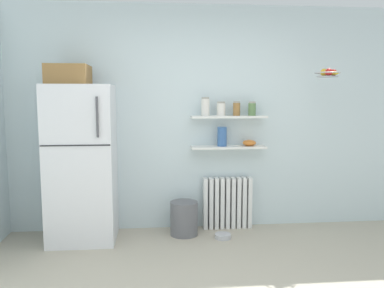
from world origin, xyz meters
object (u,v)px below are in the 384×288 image
at_px(storage_jar_1, 221,109).
at_px(shelf_bowl, 249,143).
at_px(storage_jar_2, 237,109).
at_px(storage_jar_3, 252,109).
at_px(refrigerator, 81,160).
at_px(vase, 222,137).
at_px(hanging_fruit_basket, 328,73).
at_px(storage_jar_0, 205,107).
at_px(pet_food_bowl, 223,236).
at_px(trash_bin, 184,218).
at_px(radiator, 227,203).

height_order(storage_jar_1, shelf_bowl, storage_jar_1).
bearing_deg(storage_jar_2, storage_jar_3, -0.00).
height_order(refrigerator, storage_jar_1, refrigerator).
relative_size(vase, hanging_fruit_basket, 0.81).
bearing_deg(storage_jar_0, pet_food_bowl, -63.59).
height_order(vase, trash_bin, vase).
bearing_deg(vase, storage_jar_0, 180.00).
relative_size(storage_jar_1, vase, 0.73).
bearing_deg(pet_food_bowl, storage_jar_0, 116.41).
height_order(radiator, storage_jar_3, storage_jar_3).
distance_m(radiator, storage_jar_1, 1.12).
xyz_separation_m(radiator, storage_jar_2, (0.09, -0.03, 1.12)).
xyz_separation_m(radiator, storage_jar_1, (-0.09, -0.03, 1.11)).
distance_m(refrigerator, pet_food_bowl, 1.75).
bearing_deg(storage_jar_0, refrigerator, -171.62).
relative_size(storage_jar_2, hanging_fruit_basket, 0.60).
distance_m(radiator, pet_food_bowl, 0.46).
height_order(shelf_bowl, hanging_fruit_basket, hanging_fruit_basket).
distance_m(radiator, storage_jar_3, 1.15).
bearing_deg(storage_jar_0, storage_jar_3, -0.00).
height_order(storage_jar_1, vase, storage_jar_1).
bearing_deg(storage_jar_3, storage_jar_1, 180.00).
bearing_deg(storage_jar_0, hanging_fruit_basket, -14.03).
distance_m(storage_jar_1, storage_jar_2, 0.18).
xyz_separation_m(storage_jar_2, storage_jar_3, (0.18, -0.00, -0.00)).
relative_size(storage_jar_0, trash_bin, 0.56).
distance_m(storage_jar_3, pet_food_bowl, 1.48).
height_order(radiator, shelf_bowl, shelf_bowl).
bearing_deg(radiator, trash_bin, -160.19).
height_order(storage_jar_1, hanging_fruit_basket, hanging_fruit_basket).
height_order(storage_jar_0, vase, storage_jar_0).
xyz_separation_m(storage_jar_3, hanging_fruit_basket, (0.75, -0.32, 0.39)).
distance_m(storage_jar_1, storage_jar_3, 0.36).
relative_size(radiator, trash_bin, 1.59).
bearing_deg(refrigerator, storage_jar_3, 6.02).
height_order(vase, pet_food_bowl, vase).
xyz_separation_m(shelf_bowl, hanging_fruit_basket, (0.77, -0.32, 0.78)).
relative_size(storage_jar_1, storage_jar_3, 1.00).
relative_size(storage_jar_0, hanging_fruit_basket, 0.77).
xyz_separation_m(storage_jar_1, storage_jar_2, (0.18, 0.00, 0.00)).
height_order(storage_jar_3, hanging_fruit_basket, hanging_fruit_basket).
relative_size(refrigerator, storage_jar_0, 8.84).
distance_m(storage_jar_0, pet_food_bowl, 1.46).
relative_size(storage_jar_2, pet_food_bowl, 0.92).
bearing_deg(shelf_bowl, storage_jar_0, 180.00).
xyz_separation_m(refrigerator, storage_jar_3, (1.91, 0.20, 0.53)).
xyz_separation_m(storage_jar_3, vase, (-0.35, 0.00, -0.32)).
distance_m(shelf_bowl, hanging_fruit_basket, 1.15).
height_order(refrigerator, storage_jar_0, refrigerator).
distance_m(storage_jar_0, hanging_fruit_basket, 1.38).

